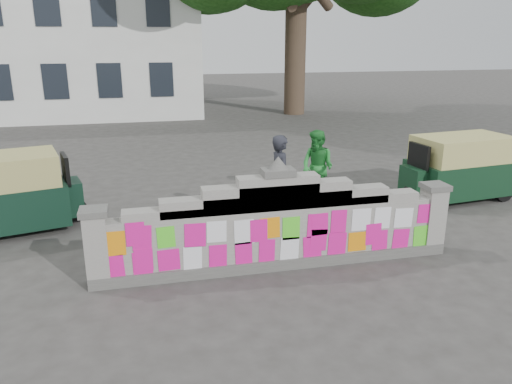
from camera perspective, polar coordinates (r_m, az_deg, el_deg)
ground at (r=9.00m, az=2.39°, el=-8.49°), size 100.00×100.00×0.00m
parapet_wall at (r=8.70m, az=2.46°, el=-4.05°), size 6.48×0.44×2.01m
building at (r=30.16m, az=-23.41°, el=16.05°), size 16.00×10.00×8.90m
cyclist_bike at (r=10.43m, az=2.79°, el=-1.68°), size 2.06×0.83×1.06m
cyclist_rider at (r=10.31m, az=2.82°, el=0.26°), size 0.47×0.68×1.80m
pedestrian at (r=12.23m, az=7.03°, el=2.85°), size 1.04×1.10×1.80m
rickshaw_left at (r=11.48m, az=-26.88°, el=-0.12°), size 3.05×1.95×1.64m
rickshaw_right at (r=13.39m, az=22.10°, el=2.67°), size 2.96×1.61×1.60m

